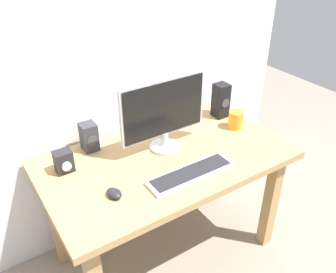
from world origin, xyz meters
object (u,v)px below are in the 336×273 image
object	(u,v)px
monitor	(164,112)
speaker_right	(221,100)
desk	(166,172)
keyboard_primary	(191,173)
speaker_left	(89,137)
audio_controller	(64,162)
mouse	(114,193)
coffee_mug	(236,120)

from	to	relation	value
monitor	speaker_right	size ratio (longest dim) A/B	2.29
desk	keyboard_primary	bearing A→B (deg)	-85.64
desk	speaker_left	world-z (taller)	speaker_left
monitor	audio_controller	bearing A→B (deg)	170.75
keyboard_primary	speaker_left	distance (m)	0.59
speaker_right	audio_controller	distance (m)	1.02
speaker_left	mouse	bearing A→B (deg)	-98.35
desk	mouse	world-z (taller)	mouse
desk	monitor	distance (m)	0.34
monitor	speaker_left	distance (m)	0.42
desk	keyboard_primary	world-z (taller)	keyboard_primary
speaker_left	audio_controller	size ratio (longest dim) A/B	1.37
audio_controller	mouse	bearing A→B (deg)	-68.43
keyboard_primary	coffee_mug	distance (m)	0.55
speaker_right	coffee_mug	bearing A→B (deg)	-96.88
keyboard_primary	audio_controller	bearing A→B (deg)	143.79
monitor	speaker_right	world-z (taller)	monitor
keyboard_primary	speaker_left	xyz separation A→B (m)	(-0.32, 0.49, 0.07)
desk	speaker_right	size ratio (longest dim) A/B	6.03
coffee_mug	speaker_left	bearing A→B (deg)	162.56
desk	keyboard_primary	distance (m)	0.23
keyboard_primary	speaker_left	size ratio (longest dim) A/B	2.97
audio_controller	desk	bearing A→B (deg)	-19.07
speaker_right	speaker_left	size ratio (longest dim) A/B	1.40
speaker_right	audio_controller	bearing A→B (deg)	-178.59
monitor	audio_controller	world-z (taller)	monitor
speaker_right	speaker_left	xyz separation A→B (m)	(-0.84, 0.09, -0.03)
audio_controller	coffee_mug	bearing A→B (deg)	-8.00
keyboard_primary	monitor	bearing A→B (deg)	85.29
monitor	audio_controller	distance (m)	0.56
speaker_right	keyboard_primary	bearing A→B (deg)	-142.56
monitor	desk	bearing A→B (deg)	-114.89
speaker_right	speaker_left	world-z (taller)	speaker_right
speaker_right	desk	bearing A→B (deg)	-159.89
coffee_mug	mouse	bearing A→B (deg)	-169.34
audio_controller	coffee_mug	xyz separation A→B (m)	(1.00, -0.14, -0.00)
keyboard_primary	audio_controller	world-z (taller)	audio_controller
mouse	audio_controller	size ratio (longest dim) A/B	0.76
mouse	speaker_right	distance (m)	0.97
desk	coffee_mug	world-z (taller)	coffee_mug
desk	speaker_right	bearing A→B (deg)	20.11
coffee_mug	keyboard_primary	bearing A→B (deg)	-155.19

